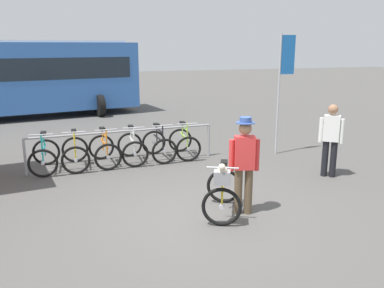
{
  "coord_description": "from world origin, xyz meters",
  "views": [
    {
      "loc": [
        -2.3,
        -6.21,
        2.89
      ],
      "look_at": [
        0.17,
        1.18,
        1.0
      ],
      "focal_mm": 38.15,
      "sensor_mm": 36.0,
      "label": 1
    }
  ],
  "objects_px": {
    "racked_bike_white": "(132,148)",
    "racked_bike_lime": "(184,143)",
    "racked_bike_yellow": "(75,153)",
    "racked_bike_black": "(159,145)",
    "featured_bicycle": "(223,190)",
    "racked_bike_teal": "(44,156)",
    "bus_distant": "(9,75)",
    "person_with_featured_bike": "(244,162)",
    "pedestrian_with_backpack": "(331,136)",
    "racked_bike_orange": "(105,150)",
    "banner_flag": "(284,71)"
  },
  "relations": [
    {
      "from": "racked_bike_lime",
      "to": "racked_bike_white",
      "type": "bearing_deg",
      "value": -176.75
    },
    {
      "from": "racked_bike_white",
      "to": "bus_distant",
      "type": "relative_size",
      "value": 0.11
    },
    {
      "from": "bus_distant",
      "to": "racked_bike_teal",
      "type": "bearing_deg",
      "value": -80.48
    },
    {
      "from": "racked_bike_teal",
      "to": "racked_bike_yellow",
      "type": "relative_size",
      "value": 1.02
    },
    {
      "from": "racked_bike_yellow",
      "to": "racked_bike_orange",
      "type": "xyz_separation_m",
      "value": [
        0.7,
        0.04,
        0.0
      ]
    },
    {
      "from": "racked_bike_teal",
      "to": "racked_bike_black",
      "type": "distance_m",
      "value": 2.8
    },
    {
      "from": "pedestrian_with_backpack",
      "to": "racked_bike_orange",
      "type": "bearing_deg",
      "value": 151.86
    },
    {
      "from": "featured_bicycle",
      "to": "racked_bike_white",
      "type": "bearing_deg",
      "value": 102.45
    },
    {
      "from": "racked_bike_teal",
      "to": "racked_bike_white",
      "type": "bearing_deg",
      "value": 3.25
    },
    {
      "from": "racked_bike_black",
      "to": "bus_distant",
      "type": "xyz_separation_m",
      "value": [
        -4.14,
        7.84,
        1.37
      ]
    },
    {
      "from": "racked_bike_teal",
      "to": "bus_distant",
      "type": "height_order",
      "value": "bus_distant"
    },
    {
      "from": "banner_flag",
      "to": "bus_distant",
      "type": "bearing_deg",
      "value": 131.78
    },
    {
      "from": "racked_bike_white",
      "to": "racked_bike_lime",
      "type": "xyz_separation_m",
      "value": [
        1.4,
        0.08,
        0.0
      ]
    },
    {
      "from": "banner_flag",
      "to": "racked_bike_orange",
      "type": "bearing_deg",
      "value": 175.16
    },
    {
      "from": "person_with_featured_bike",
      "to": "racked_bike_white",
      "type": "bearing_deg",
      "value": 107.88
    },
    {
      "from": "featured_bicycle",
      "to": "racked_bike_lime",
      "type": "bearing_deg",
      "value": 82.16
    },
    {
      "from": "racked_bike_yellow",
      "to": "racked_bike_black",
      "type": "xyz_separation_m",
      "value": [
        2.1,
        0.12,
        0.0
      ]
    },
    {
      "from": "racked_bike_teal",
      "to": "racked_bike_orange",
      "type": "bearing_deg",
      "value": 3.25
    },
    {
      "from": "racked_bike_teal",
      "to": "racked_bike_white",
      "type": "distance_m",
      "value": 2.1
    },
    {
      "from": "racked_bike_white",
      "to": "racked_bike_lime",
      "type": "distance_m",
      "value": 1.4
    },
    {
      "from": "bus_distant",
      "to": "person_with_featured_bike",
      "type": "bearing_deg",
      "value": -68.25
    },
    {
      "from": "racked_bike_orange",
      "to": "featured_bicycle",
      "type": "distance_m",
      "value": 4.13
    },
    {
      "from": "racked_bike_yellow",
      "to": "racked_bike_orange",
      "type": "height_order",
      "value": "same"
    },
    {
      "from": "pedestrian_with_backpack",
      "to": "racked_bike_lime",
      "type": "bearing_deg",
      "value": 134.65
    },
    {
      "from": "featured_bicycle",
      "to": "pedestrian_with_backpack",
      "type": "bearing_deg",
      "value": 22.77
    },
    {
      "from": "racked_bike_white",
      "to": "racked_bike_lime",
      "type": "relative_size",
      "value": 0.99
    },
    {
      "from": "racked_bike_lime",
      "to": "featured_bicycle",
      "type": "bearing_deg",
      "value": -97.84
    },
    {
      "from": "racked_bike_teal",
      "to": "person_with_featured_bike",
      "type": "xyz_separation_m",
      "value": [
        3.34,
        -3.74,
        0.58
      ]
    },
    {
      "from": "racked_bike_yellow",
      "to": "pedestrian_with_backpack",
      "type": "bearing_deg",
      "value": -24.62
    },
    {
      "from": "racked_bike_white",
      "to": "person_with_featured_bike",
      "type": "height_order",
      "value": "person_with_featured_bike"
    },
    {
      "from": "featured_bicycle",
      "to": "pedestrian_with_backpack",
      "type": "xyz_separation_m",
      "value": [
        3.14,
        1.32,
        0.45
      ]
    },
    {
      "from": "racked_bike_orange",
      "to": "pedestrian_with_backpack",
      "type": "distance_m",
      "value": 5.35
    },
    {
      "from": "racked_bike_orange",
      "to": "person_with_featured_bike",
      "type": "relative_size",
      "value": 0.66
    },
    {
      "from": "racked_bike_orange",
      "to": "racked_bike_white",
      "type": "distance_m",
      "value": 0.7
    },
    {
      "from": "racked_bike_orange",
      "to": "person_with_featured_bike",
      "type": "bearing_deg",
      "value": -63.03
    },
    {
      "from": "racked_bike_yellow",
      "to": "racked_bike_black",
      "type": "relative_size",
      "value": 0.99
    },
    {
      "from": "racked_bike_orange",
      "to": "racked_bike_black",
      "type": "bearing_deg",
      "value": 3.25
    },
    {
      "from": "featured_bicycle",
      "to": "person_with_featured_bike",
      "type": "bearing_deg",
      "value": 1.34
    },
    {
      "from": "person_with_featured_bike",
      "to": "banner_flag",
      "type": "distance_m",
      "value": 4.57
    },
    {
      "from": "racked_bike_black",
      "to": "person_with_featured_bike",
      "type": "xyz_separation_m",
      "value": [
        0.55,
        -3.9,
        0.58
      ]
    },
    {
      "from": "racked_bike_lime",
      "to": "featured_bicycle",
      "type": "height_order",
      "value": "featured_bicycle"
    },
    {
      "from": "racked_bike_black",
      "to": "person_with_featured_bike",
      "type": "height_order",
      "value": "person_with_featured_bike"
    },
    {
      "from": "person_with_featured_bike",
      "to": "racked_bike_teal",
      "type": "bearing_deg",
      "value": 131.77
    },
    {
      "from": "racked_bike_orange",
      "to": "featured_bicycle",
      "type": "xyz_separation_m",
      "value": [
        1.55,
        -3.83,
        0.12
      ]
    },
    {
      "from": "person_with_featured_bike",
      "to": "featured_bicycle",
      "type": "bearing_deg",
      "value": -178.66
    },
    {
      "from": "featured_bicycle",
      "to": "racked_bike_yellow",
      "type": "bearing_deg",
      "value": 120.71
    },
    {
      "from": "racked_bike_lime",
      "to": "featured_bicycle",
      "type": "xyz_separation_m",
      "value": [
        -0.54,
        -3.95,
        0.12
      ]
    },
    {
      "from": "person_with_featured_bike",
      "to": "racked_bike_yellow",
      "type": "bearing_deg",
      "value": 124.95
    },
    {
      "from": "banner_flag",
      "to": "racked_bike_yellow",
      "type": "bearing_deg",
      "value": 176.21
    },
    {
      "from": "racked_bike_orange",
      "to": "bus_distant",
      "type": "bearing_deg",
      "value": 109.08
    }
  ]
}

